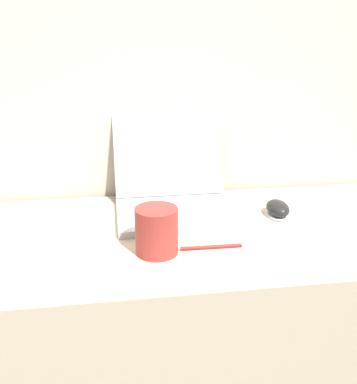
{
  "coord_description": "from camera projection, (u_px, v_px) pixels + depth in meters",
  "views": [
    {
      "loc": [
        -0.15,
        -0.74,
        1.21
      ],
      "look_at": [
        0.01,
        0.34,
        0.81
      ],
      "focal_mm": 42.0,
      "sensor_mm": 36.0,
      "label": 1
    }
  ],
  "objects": [
    {
      "name": "wall_back",
      "position": [
        160.0,
        13.0,
        1.26
      ],
      "size": [
        7.0,
        0.04,
        2.5
      ],
      "color": "beige",
      "rests_on": "ground_plane"
    },
    {
      "name": "desk",
      "position": [
        177.0,
        348.0,
        1.26
      ],
      "size": [
        1.45,
        0.57,
        0.72
      ],
      "color": "beige",
      "rests_on": "ground_plane"
    },
    {
      "name": "laptop",
      "position": [
        173.0,
        190.0,
        1.27
      ],
      "size": [
        0.32,
        0.34,
        0.25
      ],
      "color": "#ADADB2",
      "rests_on": "desk"
    },
    {
      "name": "drink_cup",
      "position": [
        157.0,
        230.0,
        1.02
      ],
      "size": [
        0.1,
        0.1,
        0.11
      ],
      "color": "#9E332D",
      "rests_on": "desk"
    },
    {
      "name": "computer_mouse",
      "position": [
        278.0,
        209.0,
        1.24
      ],
      "size": [
        0.06,
        0.1,
        0.04
      ],
      "color": "white",
      "rests_on": "desk"
    },
    {
      "name": "pen",
      "position": [
        211.0,
        247.0,
        1.05
      ],
      "size": [
        0.15,
        0.01,
        0.01
      ],
      "color": "#A51E1E",
      "rests_on": "desk"
    }
  ]
}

